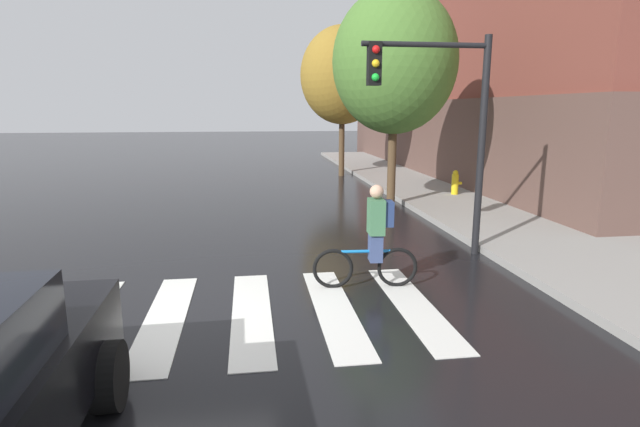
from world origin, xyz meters
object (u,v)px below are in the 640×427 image
(cyclist, at_px, (374,237))
(street_tree_mid, at_px, (342,76))
(traffic_light_near, at_px, (442,108))
(street_tree_near, at_px, (395,62))
(fire_hydrant, at_px, (455,183))

(cyclist, relative_size, street_tree_mid, 0.27)
(cyclist, distance_m, traffic_light_near, 3.09)
(street_tree_near, distance_m, street_tree_mid, 7.50)
(street_tree_mid, bearing_deg, traffic_light_near, -91.71)
(traffic_light_near, xyz_separation_m, street_tree_near, (0.43, 4.71, 1.26))
(street_tree_near, bearing_deg, traffic_light_near, -95.16)
(cyclist, relative_size, street_tree_near, 0.28)
(cyclist, height_order, fire_hydrant, cyclist)
(street_tree_near, bearing_deg, fire_hydrant, 27.98)
(cyclist, bearing_deg, street_tree_near, 71.55)
(street_tree_near, xyz_separation_m, street_tree_mid, (-0.06, 7.50, 0.11))
(fire_hydrant, height_order, street_tree_near, street_tree_near)
(traffic_light_near, distance_m, street_tree_mid, 12.29)
(street_tree_near, bearing_deg, cyclist, -108.45)
(fire_hydrant, bearing_deg, cyclist, -121.14)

